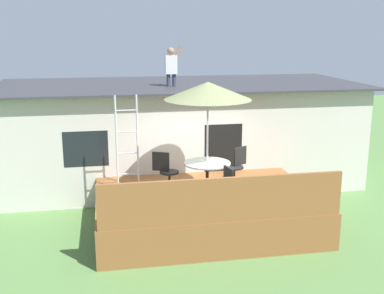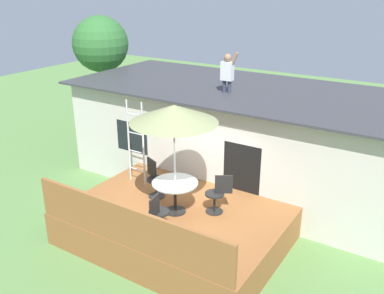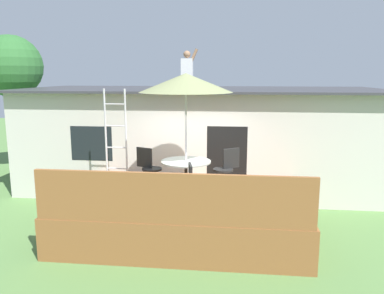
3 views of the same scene
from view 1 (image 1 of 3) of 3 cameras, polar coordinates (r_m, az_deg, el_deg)
ground_plane at (r=11.33m, az=1.46°, el=-9.22°), size 40.00×40.00×0.00m
house at (r=14.28m, az=-1.48°, el=1.78°), size 10.50×4.50×2.90m
deck at (r=11.18m, az=1.47°, el=-7.33°), size 4.90×3.65×0.80m
deck_railing at (r=9.27m, az=3.78°, el=-6.31°), size 4.80×0.08×0.90m
patio_table at (r=10.74m, az=1.82°, el=-2.68°), size 1.04×1.04×0.74m
patio_umbrella at (r=10.38m, az=1.90°, el=6.69°), size 1.90×1.90×2.54m
step_ladder at (r=11.12m, az=-7.72°, el=0.52°), size 0.52×0.04×2.20m
person_figure at (r=13.27m, az=-2.46°, el=9.82°), size 0.47×0.20×1.11m
patio_chair_left at (r=11.00m, az=-3.07°, el=-2.99°), size 0.59×0.44×0.92m
patio_chair_right at (r=11.44m, az=5.29°, el=-2.36°), size 0.57×0.45×0.92m
patio_chair_near at (r=9.97m, az=4.01°, el=-4.81°), size 0.44×0.62×0.92m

